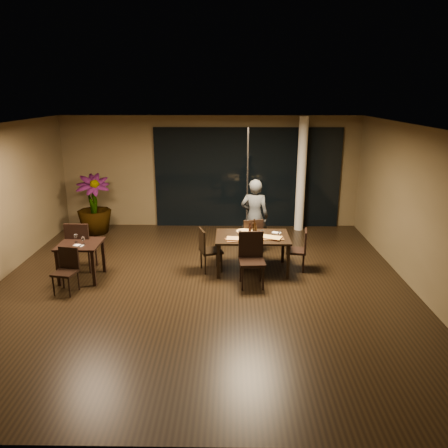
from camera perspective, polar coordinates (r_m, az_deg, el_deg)
ground at (r=8.51m, az=-2.91°, el=-8.03°), size 8.00×8.00×0.00m
wall_back at (r=11.95m, az=-1.76°, el=6.83°), size 8.00×0.10×3.00m
wall_front at (r=4.24m, az=-6.82°, el=-12.66°), size 8.00×0.10×3.00m
wall_right at (r=8.71m, az=24.57°, el=1.49°), size 0.10×8.00×3.00m
ceiling at (r=7.74m, az=-3.25°, el=12.69°), size 8.00×8.00×0.04m
window_panel at (r=11.88m, az=3.08°, el=6.02°), size 5.00×0.06×2.70m
column at (r=11.69m, az=10.06°, el=6.35°), size 0.24×0.24×3.00m
main_table at (r=9.00m, az=3.73°, el=-2.01°), size 1.50×1.00×0.75m
side_table at (r=9.03m, az=-18.25°, el=-3.15°), size 0.80×0.80×0.75m
chair_main_far at (r=9.63m, az=3.66°, el=-1.66°), size 0.51×0.51×0.94m
chair_main_near at (r=8.37m, az=3.60°, el=-4.21°), size 0.51×0.51×1.03m
chair_main_left at (r=8.99m, az=-2.19°, el=-3.12°), size 0.53×0.53×0.91m
chair_main_right at (r=9.19m, az=9.88°, el=-3.07°), size 0.46×0.46×0.87m
chair_side_far at (r=9.43m, az=-18.27°, el=-2.49°), size 0.51×0.51×1.06m
chair_side_near at (r=8.61m, az=-19.84°, el=-5.39°), size 0.46×0.46×0.84m
diner at (r=9.95m, az=4.01°, el=0.98°), size 0.64×0.48×1.73m
potted_plant at (r=11.84m, az=-16.65°, el=2.44°), size 1.07×1.07×1.55m
pizza_board_left at (r=8.71m, az=1.91°, el=-2.05°), size 0.57×0.38×0.01m
pizza_board_right at (r=8.85m, az=5.90°, el=-1.84°), size 0.60×0.33×0.01m
oblong_pizza_left at (r=8.71m, az=1.91°, el=-1.95°), size 0.47×0.24×0.02m
oblong_pizza_right at (r=8.84m, az=5.91°, el=-1.74°), size 0.52×0.38×0.02m
round_pizza at (r=9.23m, az=2.69°, el=-0.97°), size 0.33×0.33×0.01m
bottle_a at (r=8.96m, az=3.40°, el=-0.69°), size 0.06×0.06×0.27m
bottle_b at (r=8.95m, az=4.13°, el=-0.68°), size 0.06×0.06×0.28m
bottle_c at (r=9.05m, az=3.96°, el=-0.32°), size 0.07×0.07×0.32m
tumbler_left at (r=9.02m, az=2.08°, el=-1.17°), size 0.07×0.07×0.08m
tumbler_right at (r=9.05m, az=5.01°, el=-1.10°), size 0.08×0.08×0.10m
napkin_near at (r=8.91m, az=7.05°, el=-1.74°), size 0.19×0.12×0.01m
napkin_far at (r=9.19m, az=6.88°, el=-1.15°), size 0.21×0.17×0.01m
wine_glass_a at (r=9.04m, az=-18.79°, el=-1.77°), size 0.07×0.07×0.16m
wine_glass_b at (r=8.84m, az=-17.91°, el=-2.10°), size 0.07×0.07×0.16m
side_napkin at (r=8.84m, az=-18.48°, el=-2.67°), size 0.20×0.16×0.01m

